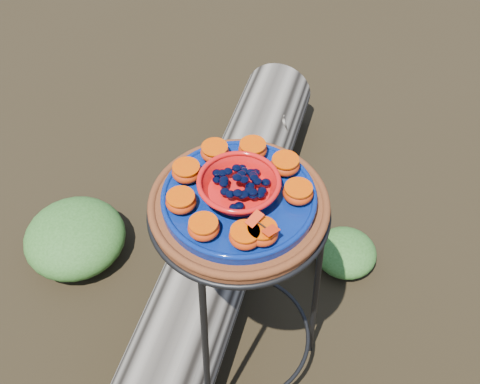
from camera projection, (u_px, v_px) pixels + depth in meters
ground at (239, 358)px, 1.84m from camera, size 60.00×60.00×0.00m
plant_stand at (239, 297)px, 1.58m from camera, size 0.44×0.44×0.70m
terracotta_saucer at (239, 207)px, 1.30m from camera, size 0.39×0.39×0.03m
cobalt_plate at (239, 198)px, 1.28m from camera, size 0.33×0.33×0.02m
red_bowl at (239, 188)px, 1.26m from camera, size 0.17×0.17×0.05m
glass_gems at (239, 177)px, 1.23m from camera, size 0.13×0.13×0.02m
orange_half_0 at (262, 233)px, 1.19m from camera, size 0.06×0.06×0.04m
orange_half_1 at (298, 193)px, 1.26m from camera, size 0.06×0.06×0.04m
orange_half_2 at (285, 165)px, 1.31m from camera, size 0.06×0.06×0.04m
orange_half_3 at (253, 149)px, 1.34m from camera, size 0.06×0.06×0.04m
orange_half_4 at (215, 152)px, 1.34m from camera, size 0.06×0.06×0.04m
orange_half_5 at (187, 172)px, 1.30m from camera, size 0.06×0.06×0.04m
orange_half_6 at (181, 202)px, 1.24m from camera, size 0.06×0.06×0.04m
orange_half_7 at (204, 228)px, 1.19m from camera, size 0.06×0.06×0.04m
orange_half_8 at (245, 236)px, 1.18m from camera, size 0.06×0.06×0.04m
butterfly at (263, 225)px, 1.17m from camera, size 0.08×0.06×0.01m
driftwood_log at (229, 217)px, 2.04m from camera, size 1.36×1.13×0.26m
foliage_right at (346, 252)px, 2.04m from camera, size 0.21×0.21×0.11m
foliage_back at (75, 236)px, 2.04m from camera, size 0.34×0.34×0.17m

